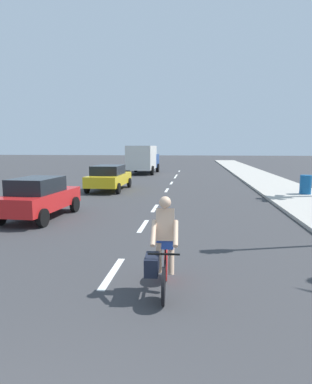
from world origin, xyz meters
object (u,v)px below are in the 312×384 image
cyclist (162,249)px  parked_car_red (39,197)px  delivery_truck (143,159)px  trash_bin_far (306,185)px  parked_car_yellow (109,177)px

cyclist → parked_car_red: 7.83m
delivery_truck → trash_bin_far: delivery_truck is taller
parked_car_red → parked_car_yellow: same height
delivery_truck → trash_bin_far: (11.28, -14.15, -0.85)m
parked_car_yellow → trash_bin_far: parked_car_yellow is taller
parked_car_red → delivery_truck: size_ratio=0.63×
parked_car_yellow → parked_car_red: bearing=-93.4°
parked_car_red → delivery_truck: delivery_truck is taller
trash_bin_far → parked_car_yellow: bearing=174.1°
parked_car_yellow → delivery_truck: size_ratio=0.71×
cyclist → delivery_truck: size_ratio=0.29×
parked_car_red → trash_bin_far: bearing=33.2°
parked_car_yellow → delivery_truck: bearing=90.1°
parked_car_red → parked_car_yellow: 8.14m
parked_car_red → cyclist: bearing=-44.7°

